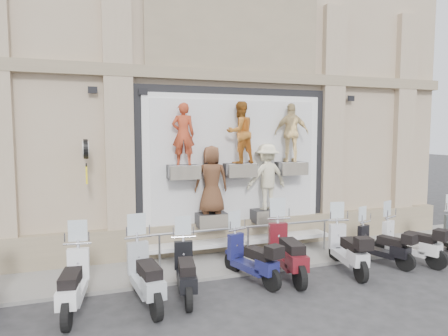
{
  "coord_description": "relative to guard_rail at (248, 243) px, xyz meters",
  "views": [
    {
      "loc": [
        -3.93,
        -7.33,
        3.35
      ],
      "look_at": [
        -0.69,
        1.9,
        2.46
      ],
      "focal_mm": 32.0,
      "sensor_mm": 36.0,
      "label": 1
    }
  ],
  "objects": [
    {
      "name": "scooter_b",
      "position": [
        -4.19,
        -1.65,
        0.34
      ],
      "size": [
        0.85,
        2.03,
        1.6
      ],
      "primitive_type": null,
      "rotation": [
        0.0,
        0.0,
        -0.14
      ],
      "color": "white",
      "rests_on": "ground"
    },
    {
      "name": "building",
      "position": [
        0.0,
        5.0,
        5.54
      ],
      "size": [
        14.0,
        8.6,
        12.0
      ],
      "primitive_type": null,
      "color": "tan",
      "rests_on": "ground"
    },
    {
      "name": "sidewalk",
      "position": [
        0.0,
        0.1,
        -0.43
      ],
      "size": [
        16.0,
        2.2,
        0.08
      ],
      "primitive_type": "cube",
      "color": "gray",
      "rests_on": "ground"
    },
    {
      "name": "scooter_i",
      "position": [
        3.83,
        -1.49,
        0.3
      ],
      "size": [
        1.17,
        1.95,
        1.52
      ],
      "primitive_type": null,
      "rotation": [
        0.0,
        0.0,
        0.36
      ],
      "color": "silver",
      "rests_on": "ground"
    },
    {
      "name": "scooter_d",
      "position": [
        -2.06,
        -1.65,
        0.3
      ],
      "size": [
        0.85,
        1.95,
        1.53
      ],
      "primitive_type": null,
      "rotation": [
        0.0,
        0.0,
        -0.16
      ],
      "color": "black",
      "rests_on": "ground"
    },
    {
      "name": "scooter_h",
      "position": [
        3.08,
        -1.36,
        0.24
      ],
      "size": [
        1.04,
        1.8,
        1.4
      ],
      "primitive_type": null,
      "rotation": [
        0.0,
        0.0,
        0.33
      ],
      "color": "black",
      "rests_on": "ground"
    },
    {
      "name": "scooter_g",
      "position": [
        1.93,
        -1.52,
        0.33
      ],
      "size": [
        0.95,
        2.02,
        1.58
      ],
      "primitive_type": null,
      "rotation": [
        0.0,
        0.0,
        -0.2
      ],
      "color": "silver",
      "rests_on": "ground"
    },
    {
      "name": "scooter_e",
      "position": [
        -0.49,
        -1.34,
        0.29
      ],
      "size": [
        1.05,
        1.94,
        1.51
      ],
      "primitive_type": null,
      "rotation": [
        0.0,
        0.0,
        0.29
      ],
      "color": "#171A51",
      "rests_on": "ground"
    },
    {
      "name": "scooter_c",
      "position": [
        -2.89,
        -1.75,
        0.37
      ],
      "size": [
        0.81,
        2.1,
        1.67
      ],
      "primitive_type": null,
      "rotation": [
        0.0,
        0.0,
        0.1
      ],
      "color": "#9DA3AA",
      "rests_on": "ground"
    },
    {
      "name": "clock_sign_bracket",
      "position": [
        -3.9,
        0.47,
        2.34
      ],
      "size": [
        0.1,
        0.8,
        1.02
      ],
      "color": "black",
      "rests_on": "ground"
    },
    {
      "name": "shop_vitrine",
      "position": [
        0.09,
        0.74,
        1.91
      ],
      "size": [
        5.6,
        0.83,
        4.3
      ],
      "color": "black",
      "rests_on": "ground"
    },
    {
      "name": "guard_rail",
      "position": [
        0.0,
        0.0,
        0.0
      ],
      "size": [
        5.06,
        0.1,
        0.93
      ],
      "primitive_type": null,
      "color": "#9EA0A5",
      "rests_on": "ground"
    },
    {
      "name": "ground",
      "position": [
        0.0,
        -2.0,
        -0.47
      ],
      "size": [
        90.0,
        90.0,
        0.0
      ],
      "primitive_type": "plane",
      "color": "#2A2A2C",
      "rests_on": "ground"
    },
    {
      "name": "scooter_f",
      "position": [
        0.4,
        -1.36,
        0.4
      ],
      "size": [
        0.91,
        2.2,
        1.74
      ],
      "primitive_type": null,
      "rotation": [
        0.0,
        0.0,
        -0.14
      ],
      "color": "#530E15",
      "rests_on": "ground"
    }
  ]
}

